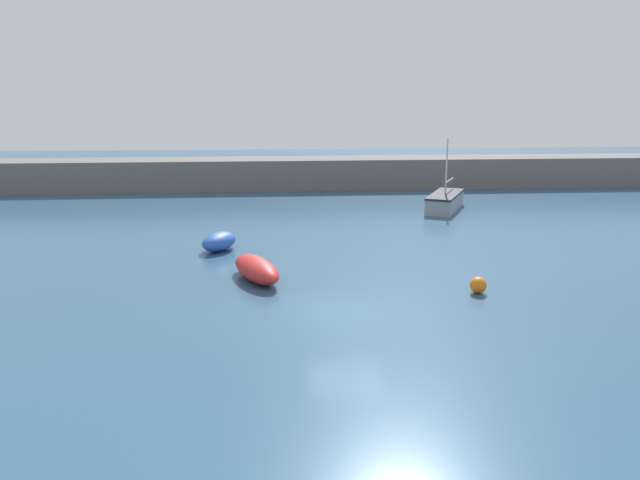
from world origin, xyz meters
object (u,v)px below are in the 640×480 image
object	(u,v)px
open_tender_yellow	(256,269)
fishing_dinghy_green	(219,241)
sailboat_short_mast	(445,201)
mooring_buoy_orange	(478,285)

from	to	relation	value
open_tender_yellow	fishing_dinghy_green	size ratio (longest dim) A/B	1.53
sailboat_short_mast	open_tender_yellow	bearing A→B (deg)	-12.72
fishing_dinghy_green	mooring_buoy_orange	xyz separation A→B (m)	(9.60, -6.98, -0.12)
sailboat_short_mast	fishing_dinghy_green	bearing A→B (deg)	-28.80
open_tender_yellow	fishing_dinghy_green	bearing A→B (deg)	178.25
open_tender_yellow	fishing_dinghy_green	xyz separation A→B (m)	(-1.76, 4.74, -0.02)
sailboat_short_mast	mooring_buoy_orange	distance (m)	16.30
open_tender_yellow	mooring_buoy_orange	distance (m)	8.16
open_tender_yellow	sailboat_short_mast	size ratio (longest dim) A/B	0.73
open_tender_yellow	mooring_buoy_orange	bearing A→B (deg)	51.96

